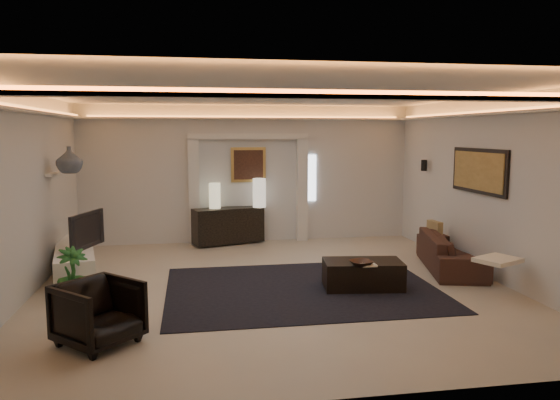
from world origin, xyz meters
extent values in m
plane|color=#C1B39A|center=(0.00, 0.00, 0.00)|extent=(7.00, 7.00, 0.00)
plane|color=white|center=(0.00, 0.00, 2.90)|extent=(7.00, 7.00, 0.00)
plane|color=silver|center=(0.00, 3.50, 1.45)|extent=(7.00, 0.00, 7.00)
plane|color=silver|center=(0.00, -3.50, 1.45)|extent=(7.00, 0.00, 7.00)
plane|color=silver|center=(-3.50, 0.00, 1.45)|extent=(0.00, 7.00, 7.00)
plane|color=silver|center=(3.50, 0.00, 1.45)|extent=(0.00, 7.00, 7.00)
cube|color=silver|center=(0.00, 0.00, 2.62)|extent=(7.00, 7.00, 0.04)
cube|color=white|center=(1.35, 3.48, 1.35)|extent=(0.25, 0.03, 1.00)
cube|color=black|center=(0.40, -0.20, 0.01)|extent=(4.00, 3.00, 0.01)
cube|color=silver|center=(-1.15, 3.40, 1.10)|extent=(0.22, 0.20, 2.20)
cube|color=silver|center=(1.15, 3.40, 1.10)|extent=(0.22, 0.20, 2.20)
cube|color=silver|center=(0.00, 3.40, 2.25)|extent=(2.52, 0.20, 0.12)
cube|color=tan|center=(0.00, 3.47, 1.65)|extent=(0.74, 0.04, 0.74)
cube|color=#4C2D1E|center=(0.00, 3.44, 1.65)|extent=(0.62, 0.02, 0.62)
cube|color=black|center=(3.47, 0.30, 1.70)|extent=(0.04, 1.64, 0.74)
cube|color=tan|center=(3.44, 0.30, 1.70)|extent=(0.02, 1.50, 0.62)
cylinder|color=black|center=(3.38, 2.20, 1.68)|extent=(0.12, 0.12, 0.22)
cube|color=silver|center=(-3.44, 1.40, 1.65)|extent=(0.10, 0.55, 0.04)
cube|color=black|center=(-0.46, 3.25, 0.40)|extent=(1.53, 0.87, 0.73)
cylinder|color=beige|center=(-0.73, 3.25, 1.09)|extent=(0.26, 0.26, 0.52)
cylinder|color=beige|center=(0.20, 3.25, 1.09)|extent=(0.29, 0.29, 0.61)
cube|color=white|center=(-3.15, 1.36, 0.23)|extent=(1.04, 2.42, 0.44)
imported|color=black|center=(-3.00, 1.23, 0.75)|extent=(1.02, 0.45, 0.59)
cylinder|color=#3D2C18|center=(-2.95, 1.97, 0.64)|extent=(0.14, 0.14, 0.34)
imported|color=slate|center=(-3.15, 1.32, 1.89)|extent=(0.52, 0.52, 0.43)
imported|color=#246427|center=(-2.87, -0.17, 0.37)|extent=(0.58, 0.58, 0.74)
imported|color=#492C23|center=(3.15, 0.53, 0.30)|extent=(2.19, 1.29, 0.60)
cube|color=silver|center=(3.02, -1.07, 0.55)|extent=(0.71, 0.66, 0.06)
cube|color=#987F51|center=(3.15, 1.16, 0.55)|extent=(0.15, 0.37, 0.36)
cube|color=black|center=(1.31, -0.31, 0.21)|extent=(1.23, 0.78, 0.43)
imported|color=#331F16|center=(1.19, -0.59, 0.45)|extent=(0.39, 0.39, 0.08)
cube|color=#FEEAC2|center=(1.29, -0.62, 0.42)|extent=(0.22, 0.16, 0.03)
imported|color=black|center=(-2.24, -1.88, 0.36)|extent=(1.09, 1.09, 0.71)
camera|label=1|loc=(-1.20, -7.76, 2.33)|focal=34.12mm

